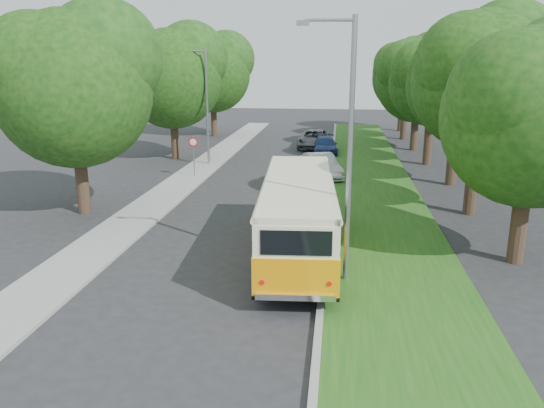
# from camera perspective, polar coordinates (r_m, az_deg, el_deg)

# --- Properties ---
(ground) EXTENTS (120.00, 120.00, 0.00)m
(ground) POSITION_cam_1_polar(r_m,az_deg,el_deg) (19.75, -4.82, -4.90)
(ground) COLOR #27272A
(ground) RESTS_ON ground
(curb) EXTENTS (0.20, 70.00, 0.15)m
(curb) POSITION_cam_1_polar(r_m,az_deg,el_deg) (24.09, 6.05, -1.03)
(curb) COLOR gray
(curb) RESTS_ON ground
(grass_verge) EXTENTS (4.50, 70.00, 0.13)m
(grass_verge) POSITION_cam_1_polar(r_m,az_deg,el_deg) (24.17, 11.63, -1.23)
(grass_verge) COLOR #1B5316
(grass_verge) RESTS_ON ground
(sidewalk) EXTENTS (2.20, 70.00, 0.12)m
(sidewalk) POSITION_cam_1_polar(r_m,az_deg,el_deg) (25.63, -13.07, -0.39)
(sidewalk) COLOR gray
(sidewalk) RESTS_ON ground
(treeline) EXTENTS (24.27, 41.91, 9.46)m
(treeline) POSITION_cam_1_polar(r_m,az_deg,el_deg) (36.15, 6.05, 13.76)
(treeline) COLOR #332319
(treeline) RESTS_ON ground
(lamppost_near) EXTENTS (1.71, 0.16, 8.00)m
(lamppost_near) POSITION_cam_1_polar(r_m,az_deg,el_deg) (15.83, 8.08, 6.33)
(lamppost_near) COLOR gray
(lamppost_near) RESTS_ON ground
(lamppost_far) EXTENTS (1.71, 0.16, 7.50)m
(lamppost_far) POSITION_cam_1_polar(r_m,az_deg,el_deg) (35.32, -7.17, 10.75)
(lamppost_far) COLOR gray
(lamppost_far) RESTS_ON ground
(warning_sign) EXTENTS (0.56, 0.10, 2.50)m
(warning_sign) POSITION_cam_1_polar(r_m,az_deg,el_deg) (31.68, -8.45, 5.83)
(warning_sign) COLOR gray
(warning_sign) RESTS_ON ground
(vintage_bus) EXTENTS (3.08, 9.71, 2.84)m
(vintage_bus) POSITION_cam_1_polar(r_m,az_deg,el_deg) (18.65, 2.81, -1.48)
(vintage_bus) COLOR #FF9E08
(vintage_bus) RESTS_ON ground
(car_silver) EXTENTS (1.54, 3.65, 1.23)m
(car_silver) POSITION_cam_1_polar(r_m,az_deg,el_deg) (26.72, 1.69, 1.87)
(car_silver) COLOR silver
(car_silver) RESTS_ON ground
(car_white) EXTENTS (2.81, 4.58, 1.42)m
(car_white) POSITION_cam_1_polar(r_m,az_deg,el_deg) (31.67, 5.32, 4.09)
(car_white) COLOR beige
(car_white) RESTS_ON ground
(car_blue) EXTENTS (2.00, 4.39, 1.25)m
(car_blue) POSITION_cam_1_polar(r_m,az_deg,el_deg) (39.99, 5.74, 6.26)
(car_blue) COLOR navy
(car_blue) RESTS_ON ground
(car_grey) EXTENTS (2.66, 5.24, 1.42)m
(car_grey) POSITION_cam_1_polar(r_m,az_deg,el_deg) (42.81, 4.59, 6.99)
(car_grey) COLOR #54565C
(car_grey) RESTS_ON ground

